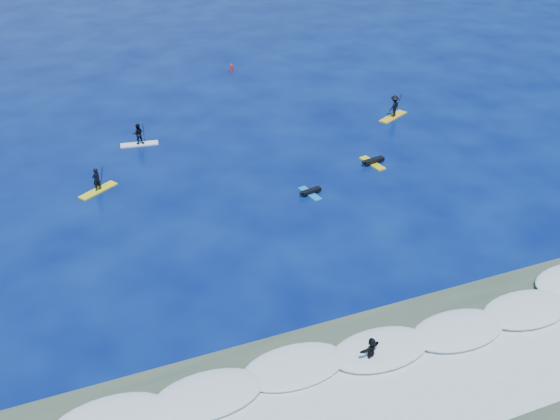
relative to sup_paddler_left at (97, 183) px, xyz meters
name	(u,v)px	position (x,y,z in m)	size (l,w,h in m)	color
ground	(277,239)	(8.86, -9.57, -0.60)	(160.00, 160.00, 0.00)	#040D4F
breaking_wave	(357,354)	(8.86, -19.57, -0.60)	(40.00, 6.00, 0.30)	white
whitewater	(391,403)	(8.86, -22.57, -0.60)	(34.00, 5.00, 0.02)	silver
sup_paddler_left	(97,183)	(0.00, 0.00, 0.00)	(2.68, 2.05, 1.92)	yellow
sup_paddler_center	(138,136)	(3.84, 6.11, 0.13)	(2.85, 1.09, 1.95)	white
sup_paddler_right	(394,108)	(24.34, 3.69, 0.25)	(3.10, 2.12, 2.17)	yellow
prone_paddler_near	(373,162)	(18.66, -3.14, -0.43)	(1.86, 2.40, 0.49)	yellow
prone_paddler_far	(310,192)	(12.77, -5.49, -0.46)	(1.61, 2.08, 0.42)	blue
wave_surfer	(371,351)	(9.09, -20.29, 0.16)	(1.89, 1.02, 1.32)	white
marker_buoy	(231,67)	(15.55, 19.91, -0.27)	(0.32, 0.32, 0.76)	red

